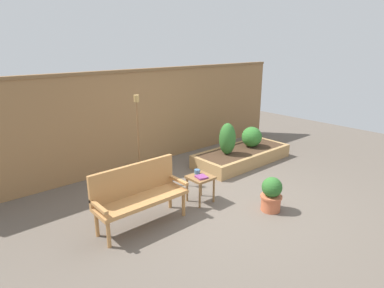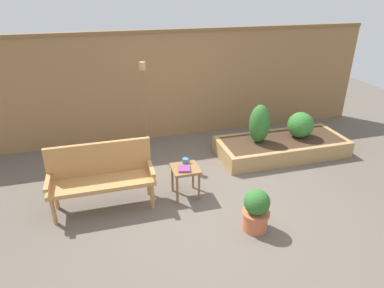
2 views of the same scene
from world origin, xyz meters
TOP-DOWN VIEW (x-y plane):
  - ground_plane at (0.00, 0.00)m, footprint 14.00×14.00m
  - fence_back at (0.00, 2.60)m, footprint 8.40×0.14m
  - garden_bench at (-1.52, 0.40)m, footprint 1.44×0.48m
  - side_table at (-0.33, 0.31)m, footprint 0.40×0.40m
  - cup_on_table at (-0.29, 0.44)m, footprint 0.13×0.10m
  - book_on_table at (-0.36, 0.25)m, footprint 0.20×0.22m
  - potted_boxwood at (0.35, -0.69)m, footprint 0.36×0.36m
  - raised_planter_bed at (1.77, 1.16)m, footprint 2.40×1.00m
  - shrub_near_bench at (1.28, 1.19)m, footprint 0.37×0.37m
  - shrub_far_corner at (2.13, 1.19)m, footprint 0.48×0.48m
  - tiki_torch at (-0.68, 1.71)m, footprint 0.10×0.10m

SIDE VIEW (x-z plane):
  - ground_plane at x=0.00m, z-range 0.00..0.00m
  - raised_planter_bed at x=1.77m, z-range 0.00..0.30m
  - potted_boxwood at x=0.35m, z-range 0.00..0.59m
  - side_table at x=-0.33m, z-range 0.16..0.64m
  - book_on_table at x=-0.36m, z-range 0.48..0.51m
  - cup_on_table at x=-0.29m, z-range 0.48..0.56m
  - shrub_far_corner at x=2.13m, z-range 0.30..0.78m
  - garden_bench at x=-1.52m, z-range 0.07..1.01m
  - shrub_near_bench at x=1.28m, z-range 0.30..1.01m
  - fence_back at x=0.00m, z-range 0.01..2.17m
  - tiki_torch at x=-0.68m, z-range 0.32..2.08m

